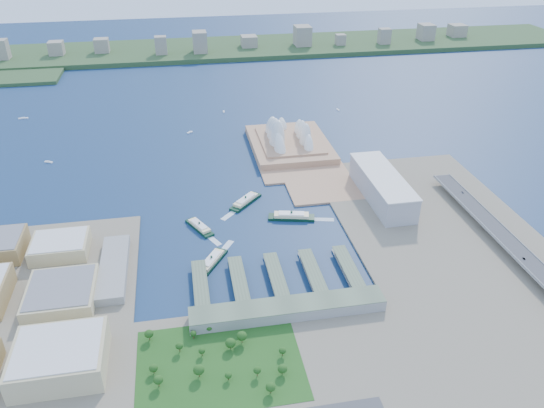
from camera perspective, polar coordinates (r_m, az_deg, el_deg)
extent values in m
plane|color=#0F2548|center=(657.86, -1.98, -4.37)|extent=(3000.00, 3000.00, 0.00)
cube|color=#776E5B|center=(595.34, -25.39, -11.89)|extent=(220.00, 390.00, 3.00)
cube|color=#776E5B|center=(499.48, 1.80, -17.68)|extent=(720.00, 180.00, 3.00)
cube|color=#776E5B|center=(688.48, 18.90, -4.32)|extent=(240.00, 500.00, 3.00)
cube|color=tan|center=(898.43, 2.33, 5.63)|extent=(135.00, 220.00, 3.00)
cube|color=#2D4926|center=(1563.58, -7.60, 16.15)|extent=(2200.00, 260.00, 12.00)
cube|color=#98989E|center=(760.27, 11.75, 1.83)|extent=(45.00, 155.00, 35.00)
cube|color=gray|center=(549.03, 1.73, -11.25)|extent=(200.00, 28.00, 12.00)
imported|color=slate|center=(671.43, 25.47, -5.31)|extent=(1.45, 4.15, 1.37)
imported|color=slate|center=(786.94, 19.83, 1.18)|extent=(1.82, 4.48, 1.30)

